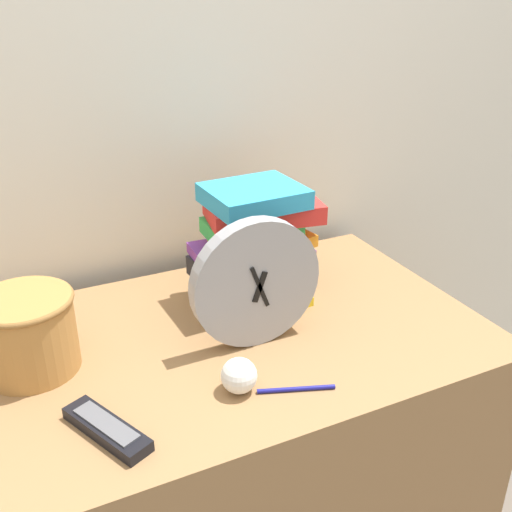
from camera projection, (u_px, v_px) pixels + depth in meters
name	position (u px, v px, depth m)	size (l,w,h in m)	color
wall_back	(104.00, 85.00, 1.28)	(6.00, 0.04, 2.40)	silver
desk	(185.00, 493.00, 1.31)	(1.24, 0.63, 0.77)	olive
desk_clock	(256.00, 283.00, 1.12)	(0.26, 0.04, 0.26)	#99999E
book_stack	(255.00, 245.00, 1.28)	(0.28, 0.21, 0.26)	yellow
basket	(27.00, 331.00, 1.06)	(0.18, 0.18, 0.15)	#B27A3D
tv_remote	(107.00, 429.00, 0.93)	(0.11, 0.17, 0.02)	black
crumpled_paper_ball	(239.00, 376.00, 1.02)	(0.06, 0.06, 0.06)	white
pen	(296.00, 389.00, 1.03)	(0.13, 0.05, 0.01)	navy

